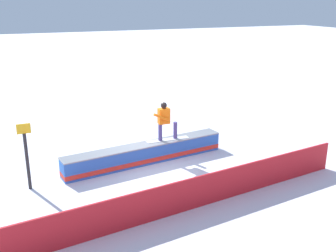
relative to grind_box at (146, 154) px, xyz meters
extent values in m
plane|color=white|center=(0.00, 0.00, -0.31)|extent=(120.00, 120.00, 0.00)
cube|color=blue|center=(0.00, 0.00, 0.01)|extent=(5.98, 1.30, 0.65)
cube|color=red|center=(0.00, 0.00, -0.15)|extent=(5.99, 1.31, 0.16)
cube|color=gray|center=(0.00, 0.00, 0.36)|extent=(5.99, 1.36, 0.04)
cube|color=silver|center=(-0.90, -0.11, 0.39)|extent=(1.58, 0.30, 0.01)
cylinder|color=#484287|center=(-0.61, -0.12, 0.70)|extent=(0.14, 0.14, 0.61)
cylinder|color=#484287|center=(-1.19, -0.10, 0.70)|extent=(0.14, 0.14, 0.61)
cube|color=orange|center=(-0.75, -0.11, 1.28)|extent=(0.41, 0.25, 0.55)
sphere|color=black|center=(-0.75, -0.11, 1.67)|extent=(0.22, 0.22, 0.22)
cylinder|color=orange|center=(-0.56, 0.05, 1.31)|extent=(0.54, 0.10, 0.32)
cylinder|color=orange|center=(-0.85, -0.28, 1.31)|extent=(0.09, 0.09, 0.55)
cube|color=red|center=(0.00, 3.57, 0.15)|extent=(10.88, 1.39, 0.93)
cylinder|color=#262628|center=(3.94, 0.51, 0.57)|extent=(0.10, 0.10, 1.77)
cube|color=yellow|center=(3.94, 0.51, 1.61)|extent=(0.40, 0.04, 0.30)
camera|label=1|loc=(4.42, 12.22, 5.19)|focal=42.38mm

